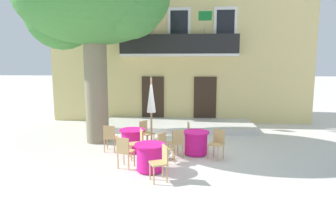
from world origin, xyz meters
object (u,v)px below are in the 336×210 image
at_px(cafe_chair_middle_1, 217,142).
at_px(cafe_table_front, 150,157).
at_px(cafe_chair_near_tree_2, 138,142).
at_px(plane_tree, 91,3).
at_px(cafe_chair_middle_0, 177,142).
at_px(cafe_chair_front_2, 161,161).
at_px(cafe_chair_front_1, 125,150).
at_px(cafe_chair_near_tree_0, 146,132).
at_px(cafe_table_near_tree, 133,140).
at_px(cafe_chair_near_tree_1, 110,136).
at_px(ground_planter_left, 98,120).
at_px(cafe_chair_middle_2, 191,133).
at_px(cafe_umbrella, 151,105).
at_px(cafe_chair_front_0, 165,146).
at_px(cafe_table_middle, 196,143).

distance_m(cafe_chair_middle_1, cafe_table_front, 2.29).
relative_size(cafe_chair_near_tree_2, cafe_chair_middle_1, 1.00).
bearing_deg(plane_tree, cafe_chair_middle_0, -29.18).
distance_m(plane_tree, cafe_chair_front_2, 6.46).
bearing_deg(cafe_chair_front_2, cafe_chair_front_1, 144.68).
height_order(cafe_chair_near_tree_0, cafe_chair_front_2, same).
height_order(cafe_chair_near_tree_0, cafe_chair_middle_1, same).
xyz_separation_m(cafe_table_near_tree, cafe_chair_near_tree_1, (-0.75, -0.08, 0.14)).
bearing_deg(ground_planter_left, cafe_chair_front_2, -59.81).
height_order(cafe_chair_middle_2, cafe_umbrella, cafe_umbrella).
bearing_deg(cafe_chair_near_tree_0, cafe_chair_front_0, -64.01).
distance_m(cafe_chair_near_tree_1, cafe_chair_front_0, 2.16).
distance_m(cafe_umbrella, ground_planter_left, 5.65).
height_order(cafe_table_middle, cafe_chair_middle_2, cafe_chair_middle_2).
relative_size(cafe_table_near_tree, cafe_table_front, 1.00).
height_order(cafe_chair_front_0, cafe_umbrella, cafe_umbrella).
height_order(cafe_chair_middle_2, cafe_chair_front_2, same).
xyz_separation_m(plane_tree, cafe_chair_near_tree_0, (1.99, -0.52, -4.56)).
distance_m(cafe_chair_middle_0, cafe_umbrella, 1.38).
height_order(cafe_chair_middle_2, cafe_chair_front_0, same).
bearing_deg(cafe_table_front, cafe_umbrella, 95.76).
height_order(cafe_umbrella, ground_planter_left, cafe_umbrella).
bearing_deg(cafe_table_middle, cafe_chair_near_tree_0, 155.68).
bearing_deg(cafe_chair_near_tree_1, cafe_umbrella, -17.92).
distance_m(cafe_chair_middle_2, cafe_table_front, 2.59).
bearing_deg(cafe_chair_near_tree_2, cafe_umbrella, 17.85).
height_order(cafe_table_near_tree, cafe_chair_front_0, cafe_chair_front_0).
bearing_deg(cafe_chair_middle_0, cafe_table_near_tree, 159.24).
distance_m(cafe_chair_near_tree_2, cafe_chair_front_2, 1.91).
distance_m(cafe_chair_middle_0, ground_planter_left, 5.99).
height_order(cafe_chair_near_tree_0, cafe_chair_middle_0, same).
height_order(cafe_chair_near_tree_1, cafe_chair_middle_2, same).
height_order(cafe_table_near_tree, cafe_umbrella, cafe_umbrella).
bearing_deg(cafe_chair_front_1, cafe_table_near_tree, 93.48).
height_order(cafe_table_near_tree, cafe_chair_front_2, cafe_chair_front_2).
bearing_deg(cafe_chair_near_tree_0, cafe_table_middle, -24.32).
height_order(cafe_chair_near_tree_1, cafe_chair_middle_1, same).
height_order(cafe_chair_front_0, ground_planter_left, cafe_chair_front_0).
distance_m(cafe_table_near_tree, cafe_table_front, 1.91).
relative_size(cafe_chair_front_0, cafe_chair_front_1, 1.00).
height_order(cafe_chair_near_tree_0, cafe_table_middle, cafe_chair_near_tree_0).
relative_size(plane_tree, cafe_chair_front_2, 7.60).
height_order(plane_tree, cafe_chair_near_tree_0, plane_tree).
bearing_deg(cafe_table_front, ground_planter_left, 120.24).
bearing_deg(cafe_chair_front_0, cafe_chair_near_tree_1, 153.32).
xyz_separation_m(cafe_chair_middle_2, cafe_table_front, (-1.13, -2.33, -0.14)).
relative_size(cafe_table_middle, cafe_chair_middle_1, 0.95).
bearing_deg(cafe_table_front, cafe_chair_front_2, -60.30).
distance_m(plane_tree, cafe_table_front, 6.06).
height_order(plane_tree, cafe_chair_near_tree_2, plane_tree).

